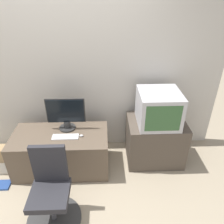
{
  "coord_description": "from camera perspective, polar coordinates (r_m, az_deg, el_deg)",
  "views": [
    {
      "loc": [
        0.52,
        -1.59,
        2.27
      ],
      "look_at": [
        0.62,
        0.92,
        0.81
      ],
      "focal_mm": 35.0,
      "sensor_mm": 36.0,
      "label": 1
    }
  ],
  "objects": [
    {
      "name": "ground_plane",
      "position": [
        2.82,
        -13.07,
        -24.6
      ],
      "size": [
        12.0,
        12.0,
        0.0
      ],
      "primitive_type": "plane",
      "color": "tan"
    },
    {
      "name": "wall_back",
      "position": [
        3.12,
        -11.91,
        11.39
      ],
      "size": [
        4.4,
        0.05,
        2.6
      ],
      "color": "beige",
      "rests_on": "ground_plane"
    },
    {
      "name": "desk",
      "position": [
        3.15,
        -13.0,
        -9.96
      ],
      "size": [
        1.27,
        0.63,
        0.56
      ],
      "color": "brown",
      "rests_on": "ground_plane"
    },
    {
      "name": "side_stand",
      "position": [
        3.26,
        11.09,
        -7.25
      ],
      "size": [
        0.79,
        0.6,
        0.65
      ],
      "color": "#4C4238",
      "rests_on": "ground_plane"
    },
    {
      "name": "main_monitor",
      "position": [
        2.97,
        -11.87,
        -0.58
      ],
      "size": [
        0.51,
        0.23,
        0.45
      ],
      "color": "#2D2D2D",
      "rests_on": "desk"
    },
    {
      "name": "keyboard",
      "position": [
        2.92,
        -12.18,
        -6.38
      ],
      "size": [
        0.34,
        0.12,
        0.01
      ],
      "color": "white",
      "rests_on": "desk"
    },
    {
      "name": "mouse",
      "position": [
        2.89,
        -8.0,
        -6.13
      ],
      "size": [
        0.05,
        0.04,
        0.03
      ],
      "color": "silver",
      "rests_on": "desk"
    },
    {
      "name": "crt_tv",
      "position": [
        2.94,
        12.05,
        1.01
      ],
      "size": [
        0.54,
        0.55,
        0.45
      ],
      "color": "#B7B7BC",
      "rests_on": "side_stand"
    },
    {
      "name": "office_chair",
      "position": [
        2.56,
        -15.55,
        -20.33
      ],
      "size": [
        0.6,
        0.6,
        0.91
      ],
      "color": "#333333",
      "rests_on": "ground_plane"
    },
    {
      "name": "cardboard_box_lower",
      "position": [
        3.48,
        -26.37,
        -12.2
      ],
      "size": [
        0.28,
        0.17,
        0.21
      ],
      "color": "beige",
      "rests_on": "ground_plane"
    },
    {
      "name": "cardboard_box_upper",
      "position": [
        3.35,
        -27.16,
        -9.58
      ],
      "size": [
        0.25,
        0.16,
        0.2
      ],
      "color": "#A3845B",
      "rests_on": "cardboard_box_lower"
    },
    {
      "name": "book",
      "position": [
        3.33,
        -26.73,
        -16.67
      ],
      "size": [
        0.2,
        0.16,
        0.02
      ],
      "color": "navy",
      "rests_on": "ground_plane"
    }
  ]
}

